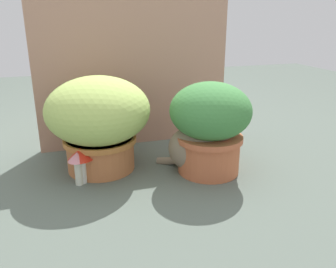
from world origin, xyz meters
TOP-DOWN VIEW (x-y plane):
  - ground_plane at (0.00, 0.00)m, footprint 6.00×6.00m
  - cardboard_backdrop at (0.02, 0.46)m, footprint 1.04×0.03m
  - grass_planter at (-0.21, 0.16)m, footprint 0.47×0.47m
  - leafy_planter at (0.25, -0.02)m, footprint 0.36×0.36m
  - cat at (0.21, -0.03)m, footprint 0.32×0.32m
  - mushroom_ornament_pink at (-0.33, 0.02)m, footprint 0.08×0.08m
  - mushroom_ornament_red at (-0.31, 0.04)m, footprint 0.11×0.11m

SIDE VIEW (x-z plane):
  - ground_plane at x=0.00m, z-range 0.00..0.00m
  - mushroom_ornament_pink at x=-0.33m, z-range 0.03..0.18m
  - mushroom_ornament_red at x=-0.31m, z-range 0.04..0.20m
  - cat at x=0.21m, z-range -0.04..0.28m
  - leafy_planter at x=0.25m, z-range 0.02..0.44m
  - grass_planter at x=-0.21m, z-range 0.03..0.46m
  - cardboard_backdrop at x=0.02m, z-range 0.00..0.78m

